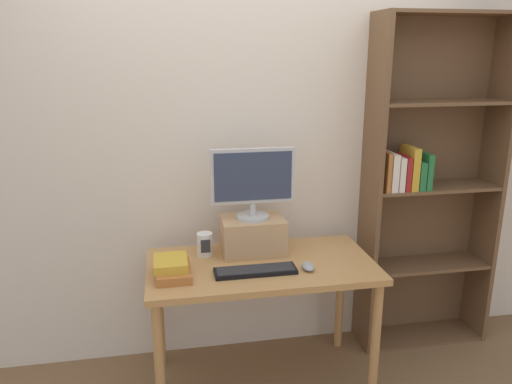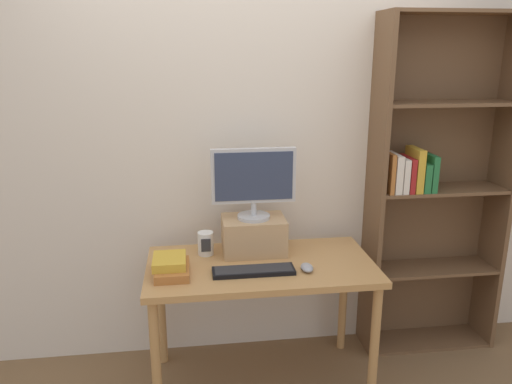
# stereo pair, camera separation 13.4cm
# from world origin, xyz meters

# --- Properties ---
(ground_plane) EXTENTS (12.00, 12.00, 0.00)m
(ground_plane) POSITION_xyz_m (0.00, 0.00, 0.00)
(ground_plane) COLOR brown
(back_wall) EXTENTS (7.00, 0.08, 2.60)m
(back_wall) POSITION_xyz_m (0.00, 0.45, 1.30)
(back_wall) COLOR beige
(back_wall) RESTS_ON ground_plane
(desk) EXTENTS (1.24, 0.65, 0.75)m
(desk) POSITION_xyz_m (0.00, 0.00, 0.66)
(desk) COLOR #B7844C
(desk) RESTS_ON ground_plane
(bookshelf_unit) EXTENTS (0.84, 0.28, 2.09)m
(bookshelf_unit) POSITION_xyz_m (1.11, 0.30, 1.06)
(bookshelf_unit) COLOR brown
(bookshelf_unit) RESTS_ON ground_plane
(riser_box) EXTENTS (0.36, 0.25, 0.20)m
(riser_box) POSITION_xyz_m (-0.02, 0.17, 0.85)
(riser_box) COLOR tan
(riser_box) RESTS_ON desk
(computer_monitor) EXTENTS (0.47, 0.19, 0.40)m
(computer_monitor) POSITION_xyz_m (-0.02, 0.17, 1.18)
(computer_monitor) COLOR #B7B7BA
(computer_monitor) RESTS_ON riser_box
(keyboard) EXTENTS (0.43, 0.12, 0.02)m
(keyboard) POSITION_xyz_m (-0.06, -0.12, 0.76)
(keyboard) COLOR black
(keyboard) RESTS_ON desk
(computer_mouse) EXTENTS (0.06, 0.10, 0.04)m
(computer_mouse) POSITION_xyz_m (0.23, -0.13, 0.77)
(computer_mouse) COLOR #99999E
(computer_mouse) RESTS_ON desk
(book_stack) EXTENTS (0.19, 0.26, 0.09)m
(book_stack) POSITION_xyz_m (-0.48, -0.07, 0.79)
(book_stack) COLOR #AD662D
(book_stack) RESTS_ON desk
(desk_speaker) EXTENTS (0.09, 0.09, 0.13)m
(desk_speaker) POSITION_xyz_m (-0.29, 0.17, 0.82)
(desk_speaker) COLOR silver
(desk_speaker) RESTS_ON desk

